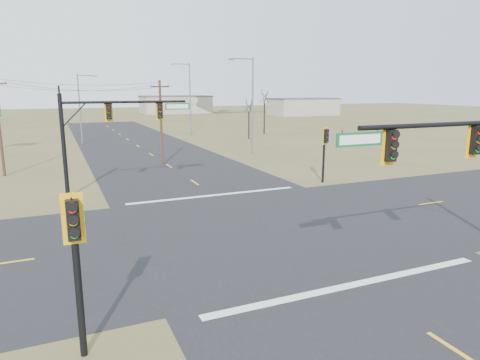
# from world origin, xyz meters

# --- Properties ---
(ground) EXTENTS (320.00, 320.00, 0.00)m
(ground) POSITION_xyz_m (0.00, 0.00, 0.00)
(ground) COLOR brown
(ground) RESTS_ON ground
(road_ew) EXTENTS (160.00, 14.00, 0.02)m
(road_ew) POSITION_xyz_m (0.00, 0.00, 0.01)
(road_ew) COLOR black
(road_ew) RESTS_ON ground
(road_ns) EXTENTS (14.00, 160.00, 0.02)m
(road_ns) POSITION_xyz_m (0.00, 0.00, 0.01)
(road_ns) COLOR black
(road_ns) RESTS_ON ground
(stop_bar_near) EXTENTS (12.00, 0.40, 0.01)m
(stop_bar_near) POSITION_xyz_m (0.00, -7.50, 0.03)
(stop_bar_near) COLOR silver
(stop_bar_near) RESTS_ON road_ns
(stop_bar_far) EXTENTS (12.00, 0.40, 0.01)m
(stop_bar_far) POSITION_xyz_m (0.00, 7.50, 0.03)
(stop_bar_far) COLOR silver
(stop_bar_far) RESTS_ON road_ns
(mast_arm_near) EXTENTS (10.33, 0.45, 6.55)m
(mast_arm_near) POSITION_xyz_m (4.54, -8.43, 4.79)
(mast_arm_near) COLOR black
(mast_arm_near) RESTS_ON ground
(mast_arm_far) EXTENTS (8.84, 0.45, 6.90)m
(mast_arm_far) POSITION_xyz_m (-6.24, 11.03, 5.00)
(mast_arm_far) COLOR black
(mast_arm_far) RESTS_ON ground
(pedestal_signal_ne) EXTENTS (0.66, 0.57, 4.37)m
(pedestal_signal_ne) POSITION_xyz_m (9.31, 8.03, 3.19)
(pedestal_signal_ne) COLOR black
(pedestal_signal_ne) RESTS_ON ground
(pedestal_signal_sw) EXTENTS (0.56, 0.50, 4.63)m
(pedestal_signal_sw) POSITION_xyz_m (-9.52, -8.13, 3.35)
(pedestal_signal_sw) COLOR black
(pedestal_signal_sw) RESTS_ON ground
(utility_pole_near) EXTENTS (1.89, 0.75, 8.00)m
(utility_pole_near) POSITION_xyz_m (-0.39, 20.92, 4.21)
(utility_pole_near) COLOR #4A2E1F
(utility_pole_near) RESTS_ON ground
(streetlight_a) EXTENTS (2.95, 0.27, 10.61)m
(streetlight_a) POSITION_xyz_m (10.66, 24.59, 5.96)
(streetlight_a) COLOR slate
(streetlight_a) RESTS_ON ground
(streetlight_b) EXTENTS (3.13, 0.49, 11.18)m
(streetlight_b) POSITION_xyz_m (10.19, 46.82, 6.28)
(streetlight_b) COLOR slate
(streetlight_b) RESTS_ON ground
(streetlight_c) EXTENTS (2.55, 0.37, 9.11)m
(streetlight_c) POSITION_xyz_m (-6.19, 41.08, 5.11)
(streetlight_c) COLOR slate
(streetlight_c) RESTS_ON ground
(bare_tree_c) EXTENTS (3.48, 3.48, 6.28)m
(bare_tree_c) POSITION_xyz_m (16.46, 37.65, 4.93)
(bare_tree_c) COLOR black
(bare_tree_c) RESTS_ON ground
(bare_tree_d) EXTENTS (3.07, 3.07, 7.57)m
(bare_tree_d) POSITION_xyz_m (21.74, 43.10, 6.10)
(bare_tree_d) COLOR black
(bare_tree_d) RESTS_ON ground
(warehouse_mid) EXTENTS (20.00, 12.00, 5.00)m
(warehouse_mid) POSITION_xyz_m (25.00, 110.00, 2.50)
(warehouse_mid) COLOR #A59E92
(warehouse_mid) RESTS_ON ground
(warehouse_right) EXTENTS (18.00, 10.00, 4.50)m
(warehouse_right) POSITION_xyz_m (55.00, 85.00, 2.25)
(warehouse_right) COLOR #A59E92
(warehouse_right) RESTS_ON ground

